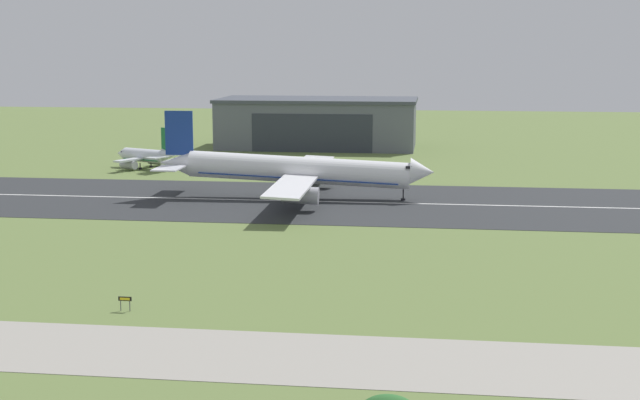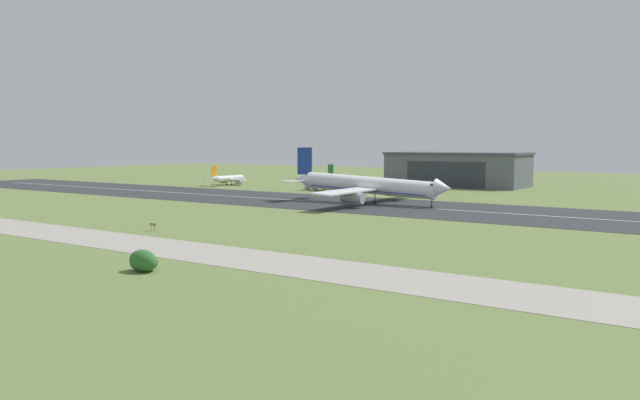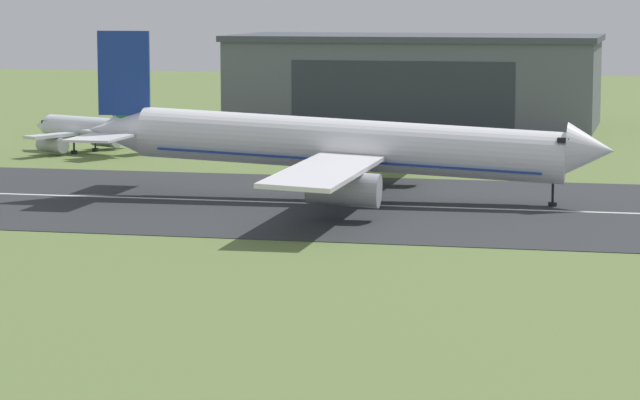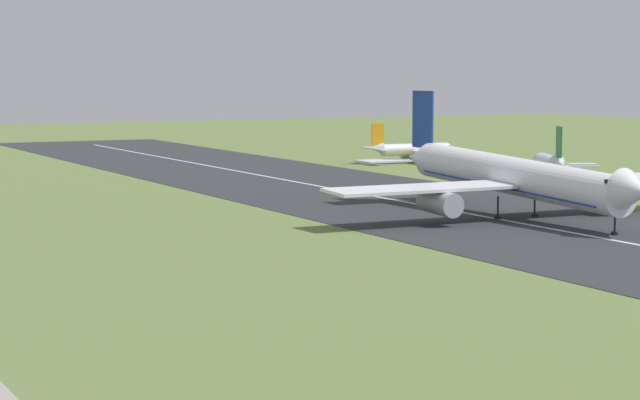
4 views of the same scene
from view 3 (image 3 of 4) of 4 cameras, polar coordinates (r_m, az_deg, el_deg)
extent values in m
cube|color=#2B2D30|center=(148.12, -3.75, -0.03)|extent=(380.50, 44.51, 0.06)
cube|color=silver|center=(148.11, -3.75, -0.02)|extent=(342.45, 0.70, 0.01)
cube|color=slate|center=(235.52, 3.64, 4.41)|extent=(55.32, 26.14, 13.14)
cube|color=#424751|center=(235.24, 3.65, 6.12)|extent=(56.32, 27.14, 0.90)
cube|color=#2D333D|center=(222.69, 3.08, 3.89)|extent=(33.19, 0.12, 10.51)
cylinder|color=white|center=(147.34, 1.11, 2.10)|extent=(42.07, 5.52, 6.74)
cone|color=white|center=(144.69, 10.15, 1.88)|extent=(4.74, 5.02, 5.15)
cone|color=white|center=(153.65, -7.68, 2.59)|extent=(6.20, 4.55, 4.72)
cube|color=black|center=(144.70, 9.18, 2.30)|extent=(1.17, 4.23, 0.49)
cube|color=navy|center=(147.48, 1.11, 1.57)|extent=(37.68, 5.21, 1.80)
cube|color=white|center=(132.48, 0.20, 1.10)|extent=(6.62, 25.47, 0.67)
cylinder|color=#A8A8B2|center=(134.41, 0.90, 0.43)|extent=(6.62, 3.16, 3.35)
cube|color=white|center=(162.13, 2.44, 2.29)|extent=(6.62, 25.47, 0.67)
cylinder|color=#A8A8B2|center=(160.11, 2.75, 1.58)|extent=(6.62, 3.16, 3.35)
cube|color=navy|center=(152.95, -7.40, 4.76)|extent=(5.40, 0.35, 8.44)
cube|color=white|center=(147.62, -8.32, 2.32)|extent=(4.82, 7.65, 0.24)
cube|color=white|center=(159.39, -6.74, 2.74)|extent=(4.82, 7.65, 0.24)
cylinder|color=black|center=(145.30, 8.76, 0.34)|extent=(0.24, 0.24, 3.06)
cylinder|color=black|center=(145.47, 8.75, -0.17)|extent=(0.84, 0.84, 0.44)
cylinder|color=black|center=(144.82, 1.01, 0.41)|extent=(0.24, 0.24, 3.06)
cylinder|color=black|center=(144.99, 1.01, -0.11)|extent=(0.84, 0.84, 0.44)
cylinder|color=black|center=(150.62, 1.45, 0.69)|extent=(0.24, 0.24, 3.06)
cylinder|color=black|center=(150.78, 1.45, 0.19)|extent=(0.84, 0.84, 0.44)
cylinder|color=silver|center=(196.18, -8.92, 2.67)|extent=(12.05, 7.69, 3.14)
cone|color=silver|center=(201.50, -10.36, 2.77)|extent=(3.86, 4.02, 3.14)
cone|color=silver|center=(190.63, -7.29, 2.73)|extent=(4.59, 4.11, 2.82)
cube|color=black|center=(200.31, -10.07, 2.93)|extent=(2.09, 2.88, 0.44)
cube|color=#1E7238|center=(196.26, -8.91, 2.42)|extent=(10.91, 7.06, 0.20)
cube|color=silver|center=(200.09, -7.87, 2.63)|extent=(5.06, 7.69, 0.40)
cylinder|color=#A8A8B2|center=(200.09, -8.07, 2.28)|extent=(4.52, 3.44, 1.94)
cube|color=silver|center=(192.79, -10.09, 2.40)|extent=(5.06, 7.69, 0.40)
cylinder|color=#A8A8B2|center=(193.63, -10.04, 2.06)|extent=(4.52, 3.44, 1.94)
cube|color=#1E7238|center=(190.75, -7.43, 3.84)|extent=(3.23, 1.65, 5.33)
cube|color=silver|center=(193.59, -6.50, 2.79)|extent=(4.69, 5.60, 0.24)
cube|color=silver|center=(187.95, -8.17, 2.62)|extent=(4.69, 5.60, 0.24)
cylinder|color=black|center=(199.79, -9.84, 2.07)|extent=(0.24, 0.24, 1.53)
cylinder|color=black|center=(199.85, -9.84, 1.91)|extent=(0.84, 0.84, 0.44)
cylinder|color=black|center=(197.51, -8.46, 2.04)|extent=(0.24, 0.24, 1.53)
cylinder|color=black|center=(197.56, -8.45, 1.88)|extent=(0.84, 0.84, 0.44)
cylinder|color=black|center=(194.91, -9.25, 1.95)|extent=(0.24, 0.24, 1.53)
cylinder|color=black|center=(194.96, -9.24, 1.79)|extent=(0.84, 0.84, 0.44)
camera|label=1|loc=(23.13, -155.28, 14.48)|focal=50.00mm
camera|label=2|loc=(62.00, 117.08, -5.46)|focal=35.00mm
camera|label=4|loc=(114.54, 78.83, 1.32)|focal=70.00mm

